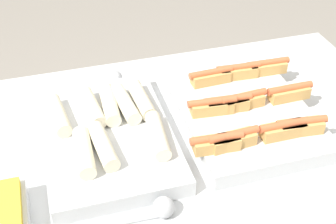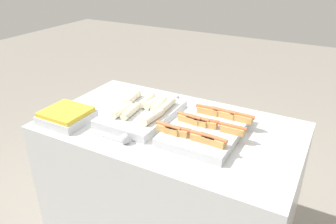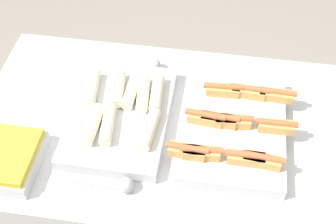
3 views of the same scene
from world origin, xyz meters
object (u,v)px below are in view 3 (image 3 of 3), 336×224
Objects in this scene: tray_hotdogs at (233,128)px; serving_spoon_far at (151,65)px; tray_wraps at (121,113)px; serving_spoon_near at (122,185)px; tray_side_front at (0,158)px.

tray_hotdogs reaches higher than serving_spoon_far.
tray_wraps is at bearing 178.80° from tray_hotdogs.
tray_hotdogs is 0.42m from tray_wraps.
serving_spoon_far is (-0.35, 0.30, -0.01)m from tray_hotdogs.
tray_hotdogs is 0.45m from serving_spoon_near.
tray_side_front is 0.44m from serving_spoon_near.
tray_side_front is at bearing -162.20° from tray_hotdogs.
serving_spoon_near is (0.07, -0.30, -0.01)m from tray_wraps.
tray_wraps reaches higher than tray_side_front.
tray_side_front is 1.07× the size of serving_spoon_near.
tray_hotdogs is 1.90× the size of tray_side_front.
tray_hotdogs reaches higher than serving_spoon_near.
tray_wraps is at bearing 35.29° from tray_side_front.
tray_side_front reaches higher than serving_spoon_near.
tray_hotdogs is 0.46m from serving_spoon_far.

